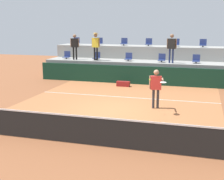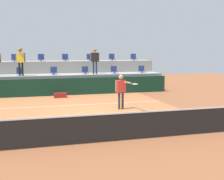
{
  "view_description": "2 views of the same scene",
  "coord_description": "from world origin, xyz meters",
  "px_view_note": "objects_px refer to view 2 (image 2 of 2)",
  "views": [
    {
      "loc": [
        3.57,
        -12.38,
        3.61
      ],
      "look_at": [
        0.44,
        -1.61,
        1.22
      ],
      "focal_mm": 50.25,
      "sensor_mm": 36.0,
      "label": 1
    },
    {
      "loc": [
        -2.37,
        -12.42,
        2.82
      ],
      "look_at": [
        0.82,
        -0.82,
        1.19
      ],
      "focal_mm": 46.15,
      "sensor_mm": 36.0,
      "label": 2
    }
  ],
  "objects_px": {
    "stadium_chair_upper_mid_left": "(41,58)",
    "equipment_bag": "(60,95)",
    "stadium_chair_upper_left": "(15,58)",
    "spectator_with_hat": "(21,58)",
    "stadium_chair_lower_right": "(114,70)",
    "stadium_chair_upper_mid_right": "(90,58)",
    "stadium_chair_lower_far_right": "(142,70)",
    "stadium_chair_upper_right": "(112,58)",
    "stadium_chair_lower_left": "(20,72)",
    "tennis_player": "(121,88)",
    "stadium_chair_lower_mid_right": "(85,71)",
    "spectator_in_white": "(95,59)",
    "stadium_chair_upper_center": "(65,58)",
    "stadium_chair_lower_mid_left": "(54,71)",
    "tennis_ball": "(125,82)",
    "stadium_chair_upper_far_right": "(134,58)"
  },
  "relations": [
    {
      "from": "stadium_chair_lower_far_right",
      "to": "spectator_with_hat",
      "type": "xyz_separation_m",
      "value": [
        -8.4,
        -0.38,
        0.89
      ]
    },
    {
      "from": "spectator_with_hat",
      "to": "stadium_chair_upper_far_right",
      "type": "bearing_deg",
      "value": 14.57
    },
    {
      "from": "tennis_ball",
      "to": "equipment_bag",
      "type": "height_order",
      "value": "tennis_ball"
    },
    {
      "from": "stadium_chair_upper_right",
      "to": "spectator_with_hat",
      "type": "relative_size",
      "value": 0.29
    },
    {
      "from": "stadium_chair_lower_far_right",
      "to": "stadium_chair_upper_center",
      "type": "bearing_deg",
      "value": 161.37
    },
    {
      "from": "spectator_with_hat",
      "to": "stadium_chair_upper_right",
      "type": "bearing_deg",
      "value": 18.21
    },
    {
      "from": "stadium_chair_lower_mid_right",
      "to": "tennis_player",
      "type": "distance_m",
      "value": 6.54
    },
    {
      "from": "stadium_chair_upper_left",
      "to": "equipment_bag",
      "type": "distance_m",
      "value": 5.3
    },
    {
      "from": "stadium_chair_lower_right",
      "to": "stadium_chair_upper_right",
      "type": "xyz_separation_m",
      "value": [
        0.34,
        1.8,
        0.85
      ]
    },
    {
      "from": "stadium_chair_lower_left",
      "to": "stadium_chair_lower_far_right",
      "type": "relative_size",
      "value": 1.0
    },
    {
      "from": "stadium_chair_lower_right",
      "to": "stadium_chair_upper_mid_right",
      "type": "distance_m",
      "value": 2.43
    },
    {
      "from": "stadium_chair_upper_center",
      "to": "stadium_chair_upper_far_right",
      "type": "height_order",
      "value": "same"
    },
    {
      "from": "stadium_chair_upper_mid_left",
      "to": "spectator_with_hat",
      "type": "height_order",
      "value": "spectator_with_hat"
    },
    {
      "from": "stadium_chair_lower_far_right",
      "to": "stadium_chair_upper_center",
      "type": "xyz_separation_m",
      "value": [
        -5.34,
        1.8,
        0.85
      ]
    },
    {
      "from": "stadium_chair_lower_right",
      "to": "equipment_bag",
      "type": "distance_m",
      "value": 4.74
    },
    {
      "from": "stadium_chair_lower_mid_right",
      "to": "spectator_in_white",
      "type": "bearing_deg",
      "value": -32.22
    },
    {
      "from": "stadium_chair_lower_mid_left",
      "to": "stadium_chair_upper_left",
      "type": "xyz_separation_m",
      "value": [
        -2.58,
        1.8,
        0.85
      ]
    },
    {
      "from": "stadium_chair_lower_right",
      "to": "stadium_chair_lower_far_right",
      "type": "distance_m",
      "value": 2.1
    },
    {
      "from": "stadium_chair_upper_right",
      "to": "tennis_player",
      "type": "height_order",
      "value": "stadium_chair_upper_right"
    },
    {
      "from": "stadium_chair_lower_right",
      "to": "stadium_chair_upper_mid_right",
      "type": "relative_size",
      "value": 1.0
    },
    {
      "from": "stadium_chair_upper_mid_left",
      "to": "tennis_player",
      "type": "bearing_deg",
      "value": -67.12
    },
    {
      "from": "stadium_chair_lower_mid_left",
      "to": "spectator_in_white",
      "type": "bearing_deg",
      "value": -7.97
    },
    {
      "from": "stadium_chair_upper_mid_right",
      "to": "tennis_ball",
      "type": "bearing_deg",
      "value": -91.14
    },
    {
      "from": "stadium_chair_lower_right",
      "to": "stadium_chair_upper_far_right",
      "type": "xyz_separation_m",
      "value": [
        2.1,
        1.8,
        0.85
      ]
    },
    {
      "from": "stadium_chair_upper_mid_left",
      "to": "equipment_bag",
      "type": "height_order",
      "value": "stadium_chair_upper_mid_left"
    },
    {
      "from": "stadium_chair_upper_left",
      "to": "spectator_with_hat",
      "type": "relative_size",
      "value": 0.29
    },
    {
      "from": "stadium_chair_lower_mid_left",
      "to": "equipment_bag",
      "type": "xyz_separation_m",
      "value": [
        0.2,
        -2.17,
        -1.31
      ]
    },
    {
      "from": "stadium_chair_upper_mid_left",
      "to": "tennis_ball",
      "type": "bearing_deg",
      "value": -69.95
    },
    {
      "from": "stadium_chair_lower_far_right",
      "to": "tennis_player",
      "type": "xyz_separation_m",
      "value": [
        -3.57,
        -6.49,
        -0.43
      ]
    },
    {
      "from": "stadium_chair_lower_mid_left",
      "to": "stadium_chair_upper_mid_right",
      "type": "bearing_deg",
      "value": 32.63
    },
    {
      "from": "stadium_chair_upper_right",
      "to": "spectator_in_white",
      "type": "distance_m",
      "value": 2.84
    },
    {
      "from": "stadium_chair_lower_left",
      "to": "stadium_chair_upper_center",
      "type": "relative_size",
      "value": 1.0
    },
    {
      "from": "stadium_chair_upper_mid_left",
      "to": "equipment_bag",
      "type": "distance_m",
      "value": 4.62
    },
    {
      "from": "stadium_chair_upper_mid_left",
      "to": "tennis_ball",
      "type": "relative_size",
      "value": 7.65
    },
    {
      "from": "stadium_chair_upper_mid_left",
      "to": "tennis_ball",
      "type": "distance_m",
      "value": 9.9
    },
    {
      "from": "stadium_chair_lower_mid_left",
      "to": "spectator_with_hat",
      "type": "distance_m",
      "value": 2.3
    },
    {
      "from": "stadium_chair_lower_mid_right",
      "to": "stadium_chair_upper_far_right",
      "type": "xyz_separation_m",
      "value": [
        4.18,
        1.8,
        0.85
      ]
    },
    {
      "from": "stadium_chair_lower_left",
      "to": "stadium_chair_upper_right",
      "type": "xyz_separation_m",
      "value": [
        6.72,
        1.8,
        0.85
      ]
    },
    {
      "from": "stadium_chair_lower_left",
      "to": "tennis_player",
      "type": "bearing_deg",
      "value": -52.87
    },
    {
      "from": "stadium_chair_upper_left",
      "to": "stadium_chair_upper_mid_left",
      "type": "relative_size",
      "value": 1.0
    },
    {
      "from": "stadium_chair_lower_mid_left",
      "to": "stadium_chair_upper_left",
      "type": "distance_m",
      "value": 3.26
    },
    {
      "from": "stadium_chair_lower_right",
      "to": "stadium_chair_upper_center",
      "type": "distance_m",
      "value": 3.8
    },
    {
      "from": "spectator_with_hat",
      "to": "stadium_chair_upper_left",
      "type": "bearing_deg",
      "value": 102.57
    },
    {
      "from": "tennis_ball",
      "to": "equipment_bag",
      "type": "xyz_separation_m",
      "value": [
        -2.43,
        5.3,
        -1.28
      ]
    },
    {
      "from": "stadium_chair_lower_far_right",
      "to": "stadium_chair_upper_far_right",
      "type": "distance_m",
      "value": 1.99
    },
    {
      "from": "stadium_chair_lower_right",
      "to": "tennis_player",
      "type": "distance_m",
      "value": 6.67
    },
    {
      "from": "stadium_chair_lower_far_right",
      "to": "stadium_chair_upper_right",
      "type": "bearing_deg",
      "value": 134.41
    },
    {
      "from": "tennis_player",
      "to": "spectator_in_white",
      "type": "height_order",
      "value": "spectator_in_white"
    },
    {
      "from": "stadium_chair_lower_right",
      "to": "spectator_in_white",
      "type": "relative_size",
      "value": 0.3
    },
    {
      "from": "stadium_chair_lower_left",
      "to": "stadium_chair_upper_mid_left",
      "type": "distance_m",
      "value": 2.44
    }
  ]
}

